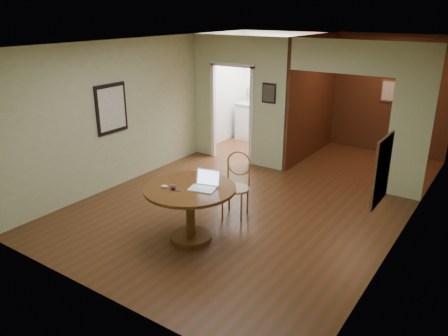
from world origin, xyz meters
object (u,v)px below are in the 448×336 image
Objects in this scene: chair at (237,181)px; closed_laptop at (207,184)px; dining_table at (190,201)px; open_laptop at (205,184)px.

chair reaches higher than closed_laptop.
closed_laptop is (0.04, -0.86, 0.24)m from chair.
chair is at bearing 83.92° from dining_table.
closed_laptop is at bearing -100.80° from chair.
chair reaches higher than dining_table.
open_laptop is 0.13m from closed_laptop.
chair is at bearing 80.10° from open_laptop.
dining_table is at bearing -109.58° from chair.
chair is 2.58× the size of open_laptop.
open_laptop is at bearing -98.46° from chair.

